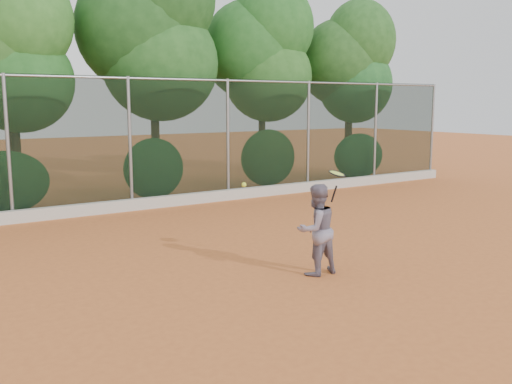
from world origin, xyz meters
TOP-DOWN VIEW (x-y plane):
  - ground at (0.00, 0.00)m, footprint 80.00×80.00m
  - concrete_curb at (0.00, 6.82)m, footprint 24.00×0.20m
  - tennis_player at (0.35, -0.26)m, footprint 0.74×0.58m
  - chainlink_fence at (-0.00, 7.00)m, footprint 24.09×0.09m
  - foliage_backdrop at (-0.55, 8.98)m, footprint 23.70×3.63m
  - tennis_racket at (0.75, -0.29)m, footprint 0.37×0.37m
  - tennis_ball_in_flight at (-1.09, -0.31)m, footprint 0.07×0.07m

SIDE VIEW (x-z plane):
  - ground at x=0.00m, z-range 0.00..0.00m
  - concrete_curb at x=0.00m, z-range 0.00..0.30m
  - tennis_player at x=0.35m, z-range 0.00..1.52m
  - tennis_racket at x=0.75m, z-range 1.35..1.90m
  - tennis_ball_in_flight at x=-1.09m, z-range 1.59..1.66m
  - chainlink_fence at x=0.00m, z-range 0.11..3.61m
  - foliage_backdrop at x=-0.55m, z-range 0.63..8.18m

